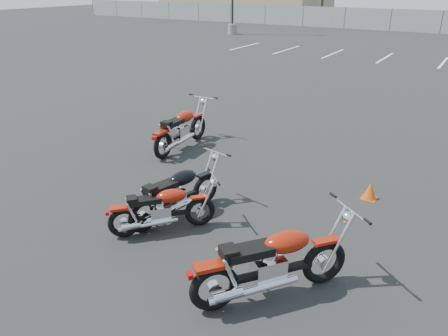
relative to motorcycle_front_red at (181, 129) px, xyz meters
The scene contains 8 objects.
ground 3.31m from the motorcycle_front_red, 47.86° to the right, with size 120.00×120.00×0.00m, color black.
motorcycle_front_red is the anchor object (origin of this frame).
motorcycle_second_black 3.58m from the motorcycle_front_red, 55.09° to the right, with size 0.93×2.13×1.05m.
motorcycle_third_red 4.07m from the motorcycle_front_red, 58.12° to the right, with size 1.55×1.68×0.94m.
motorcycle_rear_red 6.02m from the motorcycle_front_red, 41.88° to the right, with size 1.87×2.16×1.18m.
training_cone_near 4.92m from the motorcycle_front_red, ahead, with size 0.29×0.29×0.35m.
chainlink_fence 32.65m from the motorcycle_front_red, 86.15° to the left, with size 80.06×0.06×1.80m.
parking_line_stripes 17.59m from the motorcycle_front_red, 91.00° to the left, with size 15.12×4.00×0.01m.
Camera 1 is at (4.27, -6.08, 4.02)m, focal length 35.00 mm.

